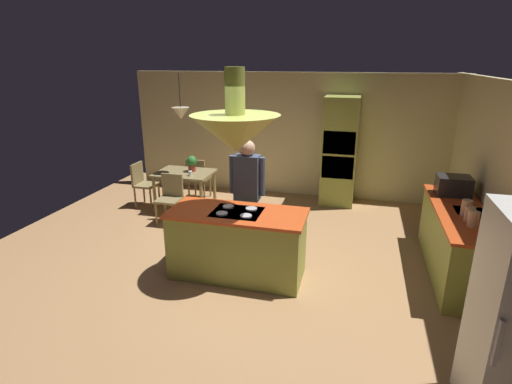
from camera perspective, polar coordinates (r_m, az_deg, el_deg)
name	(u,v)px	position (r m, az deg, el deg)	size (l,w,h in m)	color
ground	(242,267)	(5.76, -2.00, -10.63)	(8.16, 8.16, 0.00)	#AD7F51
wall_back	(288,135)	(8.53, 4.59, 8.11)	(6.80, 0.10, 2.55)	beige
wall_right	(507,191)	(5.72, 32.19, 0.08)	(0.10, 7.20, 2.55)	beige
kitchen_island	(237,243)	(5.38, -2.67, -7.34)	(1.80, 0.81, 0.93)	#939E42
counter_run_right	(457,241)	(6.06, 26.69, -6.30)	(0.73, 2.22, 0.91)	#939E42
oven_tower	(339,152)	(8.06, 11.78, 5.64)	(0.66, 0.62, 2.13)	#939E42
dining_table	(185,178)	(7.73, -10.15, 2.03)	(1.06, 0.81, 0.76)	olive
person_at_island	(247,190)	(5.79, -1.25, 0.31)	(0.53, 0.23, 1.73)	tan
range_hood	(236,131)	(4.92, -2.94, 8.67)	(1.10, 1.10, 1.00)	#939E42
pendant_light_over_table	(181,113)	(7.48, -10.67, 10.95)	(0.32, 0.32, 0.82)	beige
chair_facing_island	(170,195)	(7.24, -12.11, -0.45)	(0.40, 0.40, 0.87)	olive
chair_by_back_wall	(198,176)	(8.32, -8.32, 2.24)	(0.40, 0.40, 0.87)	olive
chair_at_corner	(142,182)	(8.19, -15.88, 1.45)	(0.40, 0.40, 0.87)	olive
potted_plant_on_table	(192,163)	(7.69, -9.14, 4.14)	(0.20, 0.20, 0.30)	#99382D
cup_on_table	(190,173)	(7.43, -9.35, 2.63)	(0.07, 0.07, 0.09)	white
canister_flour	(473,219)	(5.37, 28.57, -3.40)	(0.12, 0.12, 0.19)	#E0B78C
canister_sugar	(470,214)	(5.54, 28.15, -2.78)	(0.12, 0.12, 0.18)	#E0B78C
canister_tea	(466,208)	(5.70, 27.80, -2.01)	(0.12, 0.12, 0.21)	#E0B78C
microwave_on_counter	(454,186)	(6.46, 26.33, 0.83)	(0.46, 0.36, 0.28)	#232326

